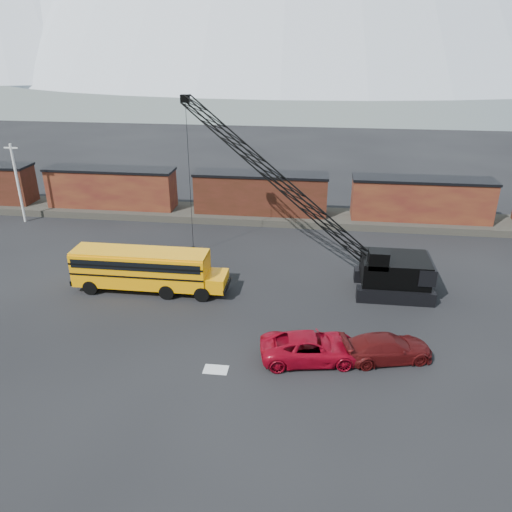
{
  "coord_description": "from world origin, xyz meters",
  "views": [
    {
      "loc": [
        5.78,
        -27.05,
        17.59
      ],
      "look_at": [
        1.6,
        5.59,
        3.0
      ],
      "focal_mm": 35.0,
      "sensor_mm": 36.0,
      "label": 1
    }
  ],
  "objects_px": {
    "maroon_suv": "(387,348)",
    "crawler_crane": "(278,180)",
    "red_pickup": "(311,347)",
    "school_bus": "(146,269)"
  },
  "relations": [
    {
      "from": "red_pickup",
      "to": "maroon_suv",
      "type": "height_order",
      "value": "red_pickup"
    },
    {
      "from": "school_bus",
      "to": "crawler_crane",
      "type": "bearing_deg",
      "value": 26.73
    },
    {
      "from": "red_pickup",
      "to": "maroon_suv",
      "type": "relative_size",
      "value": 1.11
    },
    {
      "from": "crawler_crane",
      "to": "school_bus",
      "type": "bearing_deg",
      "value": -153.27
    },
    {
      "from": "red_pickup",
      "to": "crawler_crane",
      "type": "xyz_separation_m",
      "value": [
        -3.1,
        11.96,
        6.74
      ]
    },
    {
      "from": "crawler_crane",
      "to": "red_pickup",
      "type": "bearing_deg",
      "value": -75.48
    },
    {
      "from": "maroon_suv",
      "to": "crawler_crane",
      "type": "xyz_separation_m",
      "value": [
        -7.52,
        11.37,
        6.78
      ]
    },
    {
      "from": "crawler_crane",
      "to": "maroon_suv",
      "type": "bearing_deg",
      "value": -56.52
    },
    {
      "from": "school_bus",
      "to": "crawler_crane",
      "type": "relative_size",
      "value": 0.59
    },
    {
      "from": "school_bus",
      "to": "crawler_crane",
      "type": "height_order",
      "value": "crawler_crane"
    }
  ]
}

